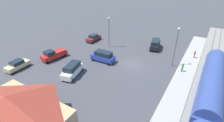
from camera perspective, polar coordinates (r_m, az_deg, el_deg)
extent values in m
plane|color=#424247|center=(35.15, 6.37, -1.06)|extent=(200.00, 200.00, 0.00)
cube|color=gray|center=(32.94, 29.12, -6.94)|extent=(4.80, 70.00, 0.18)
cube|color=#59544C|center=(32.91, 30.41, -7.02)|extent=(0.10, 70.00, 0.12)
cube|color=#59544C|center=(32.84, 27.96, -6.42)|extent=(0.10, 70.00, 0.12)
cube|color=#A8A399|center=(32.94, 22.36, -5.14)|extent=(3.20, 46.00, 0.30)
cube|color=#33478C|center=(27.73, 29.30, -8.61)|extent=(2.90, 16.72, 3.70)
cube|color=#19389E|center=(27.84, 26.21, -8.38)|extent=(0.04, 15.38, 0.36)
cylinder|color=#33478C|center=(26.83, 30.17, -5.58)|extent=(2.75, 16.05, 2.76)
pyramid|color=#9E3828|center=(21.42, -31.13, -12.28)|extent=(12.31, 8.75, 2.27)
cube|color=#4C3323|center=(25.03, -21.16, -14.07)|extent=(1.10, 0.08, 2.10)
cylinder|color=brown|center=(40.45, 25.37, 1.47)|extent=(0.22, 0.22, 0.85)
cylinder|color=#CC3F33|center=(40.15, 25.58, 2.41)|extent=(0.36, 0.36, 0.62)
sphere|color=tan|center=(39.99, 25.71, 2.96)|extent=(0.24, 0.24, 0.24)
cylinder|color=#23284C|center=(34.28, 22.00, -2.58)|extent=(0.22, 0.22, 0.85)
cylinder|color=green|center=(33.93, 22.22, -1.51)|extent=(0.36, 0.36, 0.62)
sphere|color=tan|center=(33.74, 22.35, -0.88)|extent=(0.24, 0.24, 0.24)
cube|color=#283D9E|center=(35.74, -3.02, 1.14)|extent=(4.95, 2.08, 1.00)
cube|color=#19232D|center=(35.25, -2.85, 2.45)|extent=(3.47, 1.81, 0.88)
cylinder|color=black|center=(36.30, -6.26, 0.57)|extent=(0.22, 0.68, 0.68)
cylinder|color=black|center=(37.55, -4.76, 1.64)|extent=(0.22, 0.68, 0.68)
cylinder|color=black|center=(34.45, -1.08, -0.87)|extent=(0.22, 0.68, 0.68)
cylinder|color=black|center=(35.76, 0.32, 0.30)|extent=(0.22, 0.68, 0.68)
cube|color=#C6B284|center=(37.57, -28.57, -1.34)|extent=(1.98, 4.55, 0.76)
cube|color=#19232D|center=(37.27, -28.82, -0.41)|extent=(1.69, 2.21, 0.64)
cylinder|color=black|center=(39.12, -27.13, -0.48)|extent=(0.22, 0.68, 0.68)
cylinder|color=black|center=(37.89, -25.72, -1.05)|extent=(0.22, 0.68, 0.68)
cylinder|color=black|center=(37.68, -31.18, -2.64)|extent=(0.22, 0.68, 0.68)
cylinder|color=black|center=(36.40, -29.86, -3.32)|extent=(0.22, 0.68, 0.68)
cube|color=maroon|center=(46.35, -6.09, 7.42)|extent=(1.87, 4.51, 0.76)
cube|color=#19232D|center=(46.10, -6.13, 8.23)|extent=(1.63, 2.17, 0.64)
cylinder|color=black|center=(44.78, -6.51, 6.10)|extent=(0.22, 0.68, 0.68)
cylinder|color=black|center=(45.70, -8.14, 6.46)|extent=(0.22, 0.68, 0.68)
cylinder|color=black|center=(47.33, -4.06, 7.47)|extent=(0.22, 0.68, 0.68)
cylinder|color=black|center=(48.20, -5.65, 7.79)|extent=(0.22, 0.68, 0.68)
cube|color=black|center=(42.75, 13.98, 5.04)|extent=(2.95, 5.20, 1.00)
cube|color=#19232D|center=(42.26, 14.11, 6.13)|extent=(2.41, 3.72, 0.88)
cylinder|color=black|center=(44.75, 13.09, 5.51)|extent=(0.22, 0.68, 0.68)
cylinder|color=black|center=(44.65, 15.27, 5.19)|extent=(0.22, 0.68, 0.68)
cylinder|color=black|center=(41.26, 12.43, 3.60)|extent=(0.22, 0.68, 0.68)
cylinder|color=black|center=(41.16, 14.80, 3.24)|extent=(0.22, 0.68, 0.68)
cube|color=white|center=(31.79, -12.93, -3.34)|extent=(3.06, 5.22, 1.00)
cube|color=#19232D|center=(31.43, -12.98, -1.75)|extent=(2.48, 3.74, 0.88)
cylinder|color=black|center=(30.31, -13.13, -6.20)|extent=(0.22, 0.68, 0.68)
cylinder|color=black|center=(31.13, -15.90, -5.59)|extent=(0.22, 0.68, 0.68)
cylinder|color=black|center=(33.07, -9.96, -2.69)|extent=(0.22, 0.68, 0.68)
cylinder|color=black|center=(33.82, -12.57, -2.22)|extent=(0.22, 0.68, 0.68)
cube|color=red|center=(38.72, -18.41, 1.88)|extent=(2.85, 5.65, 0.92)
cube|color=#19232D|center=(37.91, -19.89, 2.53)|extent=(1.99, 2.00, 0.84)
cylinder|color=black|center=(37.33, -20.33, -0.27)|extent=(0.22, 0.76, 0.76)
cylinder|color=black|center=(38.72, -21.63, 0.53)|extent=(0.22, 0.76, 0.76)
cylinder|color=black|center=(39.24, -15.02, 2.01)|extent=(0.22, 0.76, 0.76)
cylinder|color=black|center=(40.56, -16.44, 2.69)|extent=(0.22, 0.76, 0.76)
cube|color=red|center=(38.91, -17.38, 3.10)|extent=(2.34, 3.24, 0.20)
cylinder|color=#515156|center=(34.66, 20.01, 3.76)|extent=(0.16, 0.16, 7.45)
sphere|color=#EAE5C6|center=(33.34, 21.12, 9.86)|extent=(0.44, 0.44, 0.44)
cylinder|color=#515156|center=(41.49, -1.00, 9.04)|extent=(0.16, 0.16, 6.88)
sphere|color=#EAE5C6|center=(40.43, -1.05, 13.88)|extent=(0.44, 0.44, 0.44)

